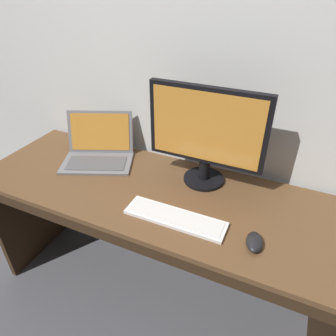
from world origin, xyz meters
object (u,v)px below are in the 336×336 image
(laptop_space_gray, at_px, (98,150))
(computer_mouse, at_px, (254,242))
(wired_keyboard, at_px, (175,218))
(external_monitor, at_px, (206,133))

(laptop_space_gray, xyz_separation_m, computer_mouse, (0.88, -0.28, -0.04))
(wired_keyboard, distance_m, computer_mouse, 0.32)
(laptop_space_gray, bearing_deg, wired_keyboard, -25.61)
(external_monitor, height_order, wired_keyboard, external_monitor)
(laptop_space_gray, distance_m, computer_mouse, 0.93)
(laptop_space_gray, distance_m, wired_keyboard, 0.62)
(wired_keyboard, bearing_deg, external_monitor, 87.05)
(wired_keyboard, relative_size, computer_mouse, 4.06)
(wired_keyboard, bearing_deg, laptop_space_gray, 154.39)
(external_monitor, height_order, computer_mouse, external_monitor)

